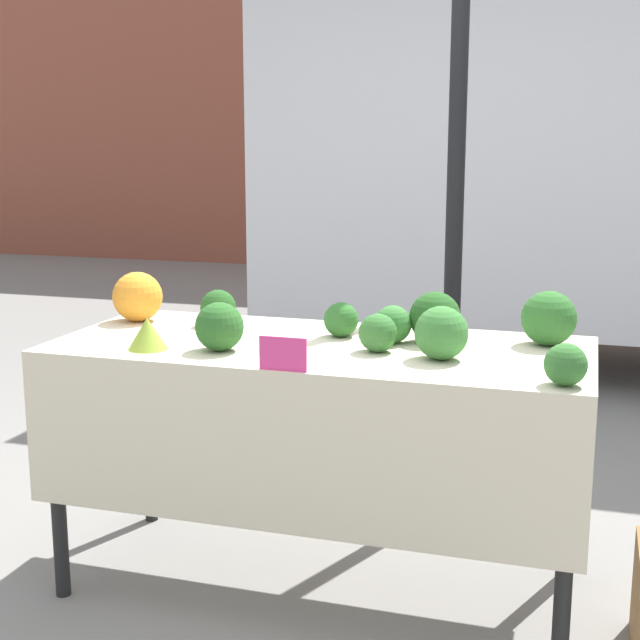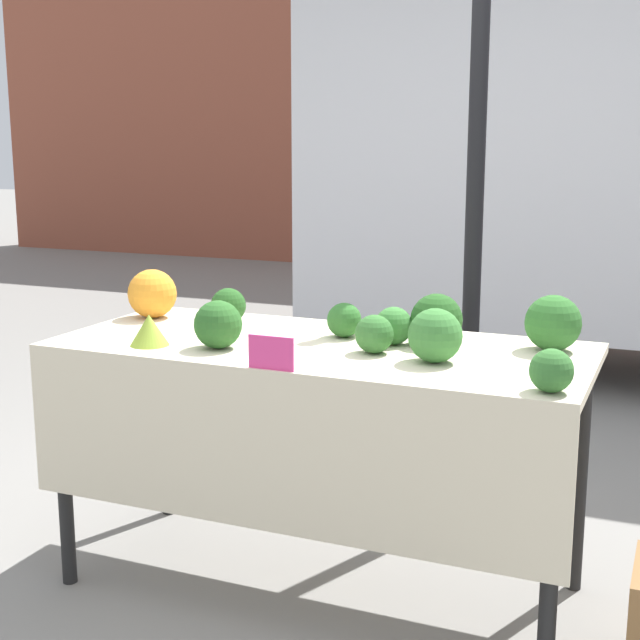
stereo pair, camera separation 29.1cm
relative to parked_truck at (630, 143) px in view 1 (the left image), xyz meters
The scene contains 17 objects.
ground_plane 3.98m from the parked_truck, 106.38° to the right, with size 40.00×40.00×0.00m, color gray.
building_facade 4.58m from the parked_truck, 103.37° to the left, with size 16.00×0.60×4.75m.
tent_pole 2.83m from the parked_truck, 105.06° to the right, with size 0.07×0.07×2.30m.
parked_truck is the anchor object (origin of this frame).
market_table 3.82m from the parked_truck, 106.11° to the right, with size 1.75×0.76×0.86m.
orange_cauliflower 3.86m from the parked_truck, 118.00° to the right, with size 0.18×0.18×0.18m.
romanesco_head 4.12m from the parked_truck, 112.26° to the right, with size 0.13×0.13×0.10m.
broccoli_head_0 3.60m from the parked_truck, 106.39° to the right, with size 0.12×0.12×0.12m.
broccoli_head_1 3.73m from the parked_truck, 99.76° to the right, with size 0.16×0.16×0.16m.
broccoli_head_2 3.99m from the parked_truck, 109.47° to the right, with size 0.16×0.16×0.16m.
broccoli_head_3 3.73m from the parked_truck, 103.05° to the right, with size 0.12×0.12×0.12m.
broccoli_head_4 3.40m from the parked_truck, 95.52° to the right, with size 0.18×0.18×0.18m.
broccoli_head_5 3.59m from the parked_truck, 103.29° to the right, with size 0.12×0.12×0.12m.
broccoli_head_6 3.71m from the parked_truck, 113.81° to the right, with size 0.13×0.13×0.13m.
broccoli_head_7 3.88m from the parked_truck, 93.77° to the right, with size 0.12×0.12×0.12m.
broccoli_head_8 3.52m from the parked_truck, 101.36° to the right, with size 0.17×0.17×0.17m.
price_sign 4.08m from the parked_truck, 104.93° to the right, with size 0.14×0.01×0.10m.
Camera 1 is at (0.84, -2.73, 1.51)m, focal length 50.00 mm.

